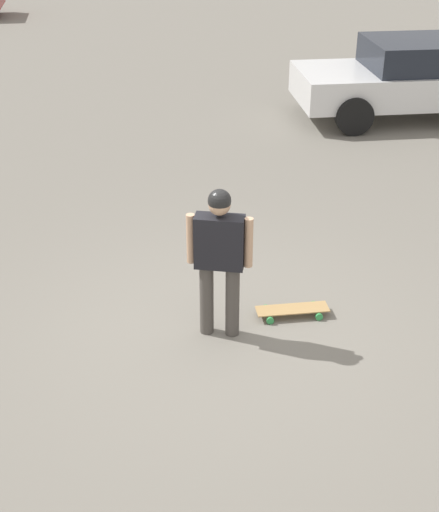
{
  "coord_description": "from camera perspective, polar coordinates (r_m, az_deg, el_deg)",
  "views": [
    {
      "loc": [
        -5.98,
        0.9,
        4.21
      ],
      "look_at": [
        0.0,
        0.0,
        0.9
      ],
      "focal_mm": 50.0,
      "sensor_mm": 36.0,
      "label": 1
    }
  ],
  "objects": [
    {
      "name": "skateboard",
      "position": [
        7.62,
        5.84,
        -4.31
      ],
      "size": [
        0.28,
        0.78,
        0.09
      ],
      "rotation": [
        0.0,
        0.0,
        1.56
      ],
      "color": "tan",
      "rests_on": "ground_plane"
    },
    {
      "name": "car_parked_near",
      "position": [
        14.16,
        15.2,
        13.63
      ],
      "size": [
        2.09,
        4.31,
        1.44
      ],
      "rotation": [
        0.0,
        0.0,
        1.54
      ],
      "color": "silver",
      "rests_on": "ground_plane"
    },
    {
      "name": "person",
      "position": [
        6.87,
        0.0,
        0.35
      ],
      "size": [
        0.33,
        0.62,
        1.59
      ],
      "rotation": [
        0.0,
        0.0,
        -1.87
      ],
      "color": "#4C4742",
      "rests_on": "ground_plane"
    },
    {
      "name": "ground_plane",
      "position": [
        7.37,
        0.0,
        -6.12
      ],
      "size": [
        220.0,
        220.0,
        0.0
      ],
      "primitive_type": "plane",
      "color": "gray"
    }
  ]
}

